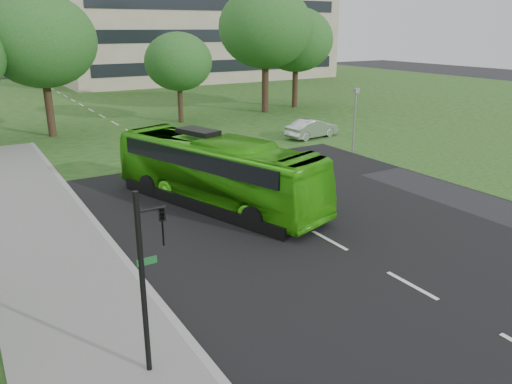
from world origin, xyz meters
TOP-DOWN VIEW (x-y plane):
  - ground at (0.00, 0.00)m, footprint 160.00×160.00m
  - street_surfaces at (-0.38, 22.75)m, footprint 120.00×120.00m
  - tree_park_b at (-5.36, 27.22)m, footprint 7.57×7.57m
  - tree_park_c at (4.91, 27.59)m, footprint 5.47×5.47m
  - tree_park_d at (13.76, 28.45)m, footprint 8.42×8.42m
  - tree_park_e at (17.89, 29.49)m, footprint 7.09×7.09m
  - bus at (-1.74, 7.83)m, footprint 5.83×11.23m
  - sedan at (10.56, 17.00)m, footprint 4.29×2.02m
  - traffic_light at (-8.21, -1.78)m, footprint 0.71×0.21m
  - camera_pole at (10.00, 12.00)m, footprint 0.40×0.37m

SIDE VIEW (x-z plane):
  - ground at x=0.00m, z-range 0.00..0.00m
  - street_surfaces at x=-0.38m, z-range -0.05..0.10m
  - sedan at x=10.56m, z-range 0.00..1.36m
  - bus at x=-1.74m, z-range 0.00..3.06m
  - traffic_light at x=-8.21m, z-range 0.39..4.83m
  - camera_pole at x=10.00m, z-range 0.59..4.63m
  - tree_park_c at x=4.91m, z-range 1.30..8.57m
  - tree_park_e at x=17.89m, z-range 1.70..11.15m
  - tree_park_b at x=-5.36m, z-range 1.73..11.66m
  - tree_park_d at x=13.76m, z-range 1.97..13.11m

